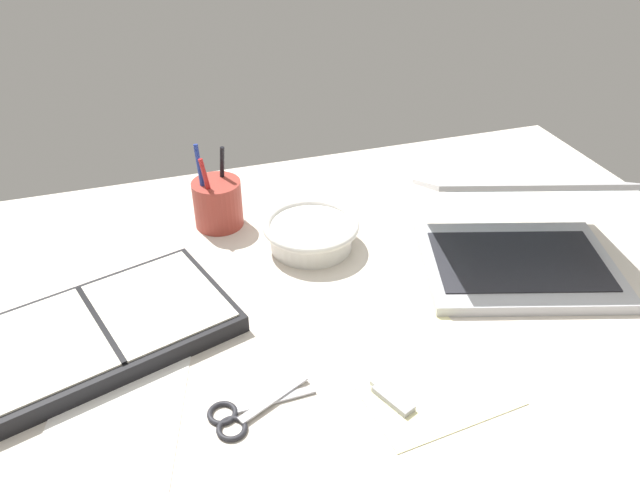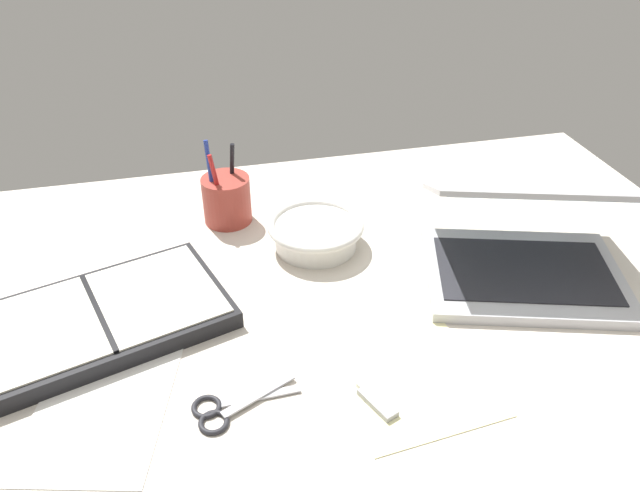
{
  "view_description": "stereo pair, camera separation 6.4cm",
  "coord_description": "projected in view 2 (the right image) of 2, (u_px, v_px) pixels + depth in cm",
  "views": [
    {
      "loc": [
        -25.93,
        -71.13,
        63.62
      ],
      "look_at": [
        -1.1,
        5.77,
        9.0
      ],
      "focal_mm": 35.0,
      "sensor_mm": 36.0,
      "label": 1
    },
    {
      "loc": [
        -19.75,
        -72.86,
        63.62
      ],
      "look_at": [
        -1.1,
        5.77,
        9.0
      ],
      "focal_mm": 35.0,
      "sensor_mm": 36.0,
      "label": 2
    }
  ],
  "objects": [
    {
      "name": "planner",
      "position": [
        100.0,
        319.0,
        0.92
      ],
      "size": [
        40.98,
        31.37,
        3.16
      ],
      "rotation": [
        0.0,
        0.0,
        0.3
      ],
      "color": "black",
      "rests_on": "desk_top"
    },
    {
      "name": "paper_sheet_beside_planner",
      "position": [
        105.0,
        399.0,
        0.81
      ],
      "size": [
        22.67,
        29.81,
        0.16
      ],
      "primitive_type": "cube",
      "rotation": [
        0.0,
        0.0,
        -0.25
      ],
      "color": "white",
      "rests_on": "desk_top"
    },
    {
      "name": "bowl",
      "position": [
        316.0,
        233.0,
        1.08
      ],
      "size": [
        16.81,
        16.81,
        5.02
      ],
      "color": "silver",
      "rests_on": "desk_top"
    },
    {
      "name": "scissors",
      "position": [
        224.0,
        409.0,
        0.79
      ],
      "size": [
        14.21,
        7.8,
        0.8
      ],
      "rotation": [
        0.0,
        0.0,
        0.24
      ],
      "color": "#B7B7BC",
      "rests_on": "desk_top"
    },
    {
      "name": "paper_sheet_front",
      "position": [
        400.0,
        362.0,
        0.86
      ],
      "size": [
        21.99,
        28.98,
        0.16
      ],
      "primitive_type": "cube",
      "rotation": [
        0.0,
        0.0,
        0.1
      ],
      "color": "#F4EFB2",
      "rests_on": "desk_top"
    },
    {
      "name": "desk_top",
      "position": [
        335.0,
        307.0,
        0.98
      ],
      "size": [
        140.0,
        100.0,
        2.0
      ],
      "primitive_type": "cube",
      "color": "beige",
      "rests_on": "ground"
    },
    {
      "name": "usb_drive",
      "position": [
        379.0,
        401.0,
        0.8
      ],
      "size": [
        4.25,
        7.26,
        1.0
      ],
      "rotation": [
        0.0,
        0.0,
        0.4
      ],
      "color": "#99999E",
      "rests_on": "desk_top"
    },
    {
      "name": "laptop",
      "position": [
        525.0,
        246.0,
        1.01
      ],
      "size": [
        38.54,
        37.46,
        18.04
      ],
      "rotation": [
        0.0,
        0.0,
        -0.29
      ],
      "color": "#B7B7BC",
      "rests_on": "desk_top"
    },
    {
      "name": "pen_cup",
      "position": [
        227.0,
        199.0,
        1.15
      ],
      "size": [
        8.85,
        8.85,
        16.15
      ],
      "color": "#9E382D",
      "rests_on": "desk_top"
    }
  ]
}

